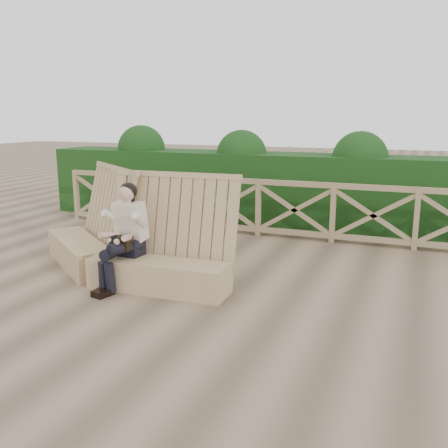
% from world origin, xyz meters
% --- Properties ---
extents(ground, '(60.00, 60.00, 0.00)m').
position_xyz_m(ground, '(0.00, 0.00, 0.00)').
color(ground, brown).
rests_on(ground, ground).
extents(bench, '(3.57, 1.80, 1.55)m').
position_xyz_m(bench, '(-1.79, 0.38, 0.39)').
color(bench, '#9D8259').
rests_on(bench, ground).
extents(woman, '(0.43, 0.90, 1.42)m').
position_xyz_m(woman, '(-1.47, 0.04, 0.74)').
color(woman, black).
rests_on(woman, ground).
extents(guardrail, '(10.10, 0.09, 1.10)m').
position_xyz_m(guardrail, '(0.00, 3.50, 0.55)').
color(guardrail, olive).
rests_on(guardrail, ground).
extents(hedge, '(12.00, 1.20, 1.50)m').
position_xyz_m(hedge, '(0.00, 4.70, 0.75)').
color(hedge, black).
rests_on(hedge, ground).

